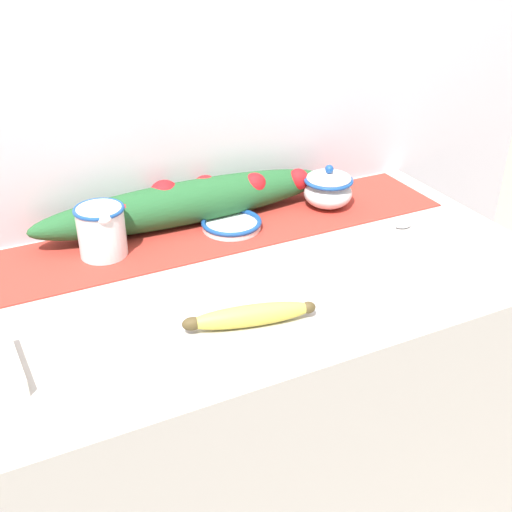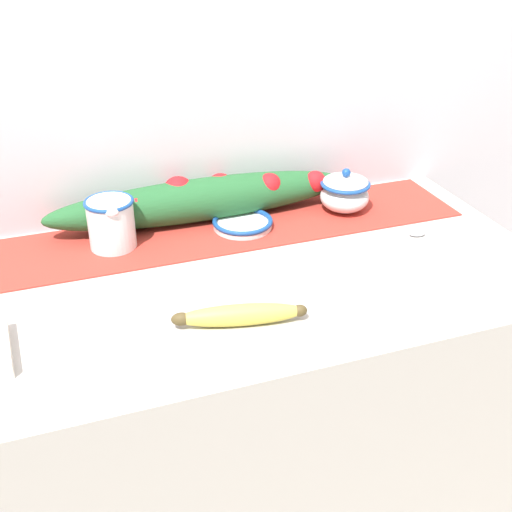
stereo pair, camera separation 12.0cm
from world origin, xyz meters
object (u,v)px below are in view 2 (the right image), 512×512
at_px(cream_pitcher, 111,221).
at_px(small_dish, 243,223).
at_px(banana, 240,315).
at_px(sugar_bowl, 345,192).
at_px(spoon, 411,234).

relative_size(cream_pitcher, small_dish, 0.89).
xyz_separation_m(small_dish, banana, (-0.12, -0.34, 0.01)).
bearing_deg(banana, sugar_bowl, 43.53).
relative_size(cream_pitcher, banana, 0.51).
bearing_deg(banana, spoon, 22.73).
bearing_deg(small_dish, spoon, -25.07).
height_order(sugar_bowl, small_dish, sugar_bowl).
bearing_deg(small_dish, banana, -109.09).
distance_m(small_dish, spoon, 0.36).
height_order(cream_pitcher, small_dish, cream_pitcher).
bearing_deg(banana, small_dish, 70.91).
xyz_separation_m(sugar_bowl, small_dish, (-0.25, -0.01, -0.03)).
bearing_deg(cream_pitcher, spoon, -14.87).
distance_m(small_dish, banana, 0.36).
bearing_deg(spoon, sugar_bowl, 122.49).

